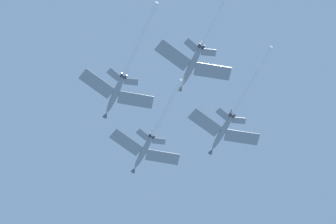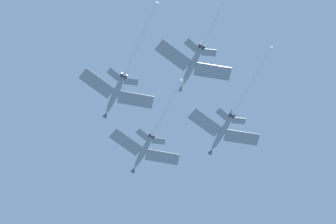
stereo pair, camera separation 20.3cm
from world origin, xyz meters
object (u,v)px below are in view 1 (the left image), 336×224
Objects in this scene: jet_left_wing at (122,78)px; jet_slot at (197,55)px; jet_lead at (149,140)px; jet_right_wing at (229,121)px.

jet_left_wing is 19.62m from jet_slot.
jet_slot is (27.10, -2.86, -3.07)m from jet_lead.
jet_lead is 0.96× the size of jet_slot.
jet_right_wing is (4.38, 29.31, 0.42)m from jet_left_wing.
jet_left_wing is 1.00× the size of jet_right_wing.
jet_lead reaches higher than jet_right_wing.
jet_lead is at bearing 128.07° from jet_left_wing.
jet_right_wing reaches higher than jet_left_wing.
jet_lead is 19.25m from jet_left_wing.
jet_lead is 21.59m from jet_right_wing.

